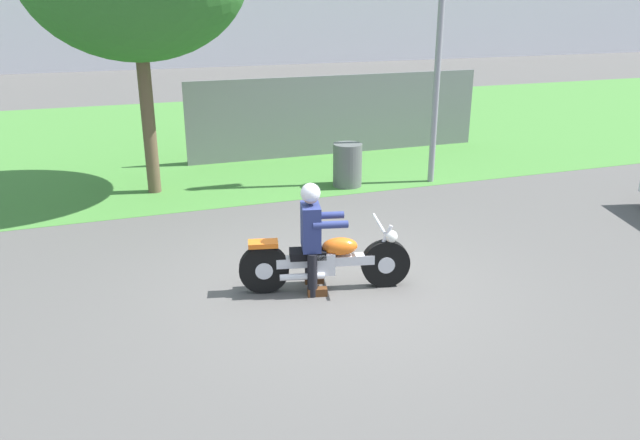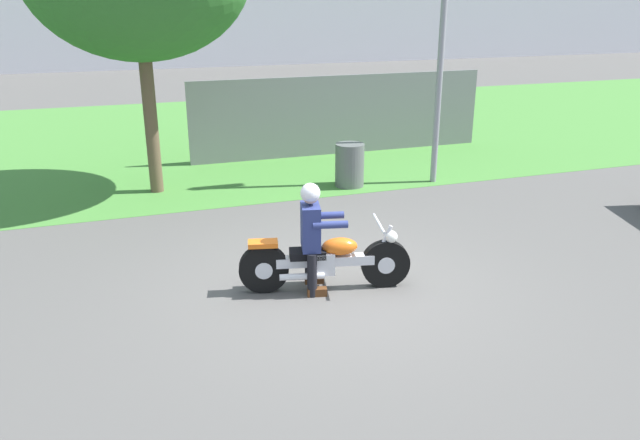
% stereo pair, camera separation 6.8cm
% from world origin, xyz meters
% --- Properties ---
extents(ground, '(120.00, 120.00, 0.00)m').
position_xyz_m(ground, '(0.00, 0.00, 0.00)').
color(ground, '#565451').
extents(grass_verge, '(60.00, 12.00, 0.01)m').
position_xyz_m(grass_verge, '(0.00, 9.58, 0.00)').
color(grass_verge, '#478438').
rests_on(grass_verge, ground).
extents(motorcycle_lead, '(2.11, 0.78, 0.86)m').
position_xyz_m(motorcycle_lead, '(-0.14, 0.02, 0.38)').
color(motorcycle_lead, black).
rests_on(motorcycle_lead, ground).
extents(rider_lead, '(0.62, 0.54, 1.39)m').
position_xyz_m(rider_lead, '(-0.30, 0.06, 0.81)').
color(rider_lead, black).
rests_on(rider_lead, ground).
extents(trash_can, '(0.56, 0.56, 0.83)m').
position_xyz_m(trash_can, '(1.78, 4.13, 0.41)').
color(trash_can, '#595E5B').
rests_on(trash_can, ground).
extents(fence_segment, '(7.00, 0.06, 1.80)m').
position_xyz_m(fence_segment, '(2.57, 6.68, 0.90)').
color(fence_segment, slate).
rests_on(fence_segment, ground).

